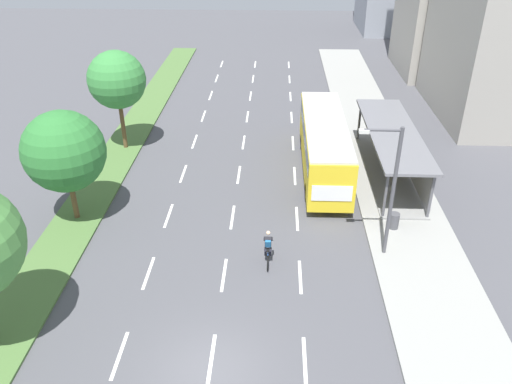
# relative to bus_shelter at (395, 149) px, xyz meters

# --- Properties ---
(ground_plane) EXTENTS (140.00, 140.00, 0.00)m
(ground_plane) POSITION_rel_bus_shelter_xyz_m (-9.53, -15.66, -1.87)
(ground_plane) COLOR #4C4C51
(median_strip) EXTENTS (2.60, 52.00, 0.12)m
(median_strip) POSITION_rel_bus_shelter_xyz_m (-17.83, 4.34, -1.81)
(median_strip) COLOR #4C7038
(median_strip) RESTS_ON ground
(sidewalk_right) EXTENTS (4.50, 52.00, 0.15)m
(sidewalk_right) POSITION_rel_bus_shelter_xyz_m (-0.28, 4.34, -1.79)
(sidewalk_right) COLOR gray
(sidewalk_right) RESTS_ON ground
(lane_divider_left) EXTENTS (0.14, 46.76, 0.01)m
(lane_divider_left) POSITION_rel_bus_shelter_xyz_m (-13.03, 2.22, -1.86)
(lane_divider_left) COLOR white
(lane_divider_left) RESTS_ON ground
(lane_divider_center) EXTENTS (0.14, 46.76, 0.01)m
(lane_divider_center) POSITION_rel_bus_shelter_xyz_m (-9.53, 2.22, -1.86)
(lane_divider_center) COLOR white
(lane_divider_center) RESTS_ON ground
(lane_divider_right) EXTENTS (0.14, 46.76, 0.01)m
(lane_divider_right) POSITION_rel_bus_shelter_xyz_m (-6.03, 2.22, -1.86)
(lane_divider_right) COLOR white
(lane_divider_right) RESTS_ON ground
(bus_shelter) EXTENTS (2.90, 11.08, 2.86)m
(bus_shelter) POSITION_rel_bus_shelter_xyz_m (0.00, 0.00, 0.00)
(bus_shelter) COLOR gray
(bus_shelter) RESTS_ON sidewalk_right
(bus) EXTENTS (2.54, 11.29, 3.37)m
(bus) POSITION_rel_bus_shelter_xyz_m (-4.28, 0.37, 0.20)
(bus) COLOR yellow
(bus) RESTS_ON ground
(cyclist) EXTENTS (0.46, 1.82, 1.71)m
(cyclist) POSITION_rel_bus_shelter_xyz_m (-7.53, -9.08, -1.08)
(cyclist) COLOR black
(cyclist) RESTS_ON ground
(median_tree_second) EXTENTS (4.17, 4.17, 5.98)m
(median_tree_second) POSITION_rel_bus_shelter_xyz_m (-17.88, -5.67, 2.14)
(median_tree_second) COLOR brown
(median_tree_second) RESTS_ON median_strip
(median_tree_third) EXTENTS (3.76, 3.76, 6.63)m
(median_tree_third) POSITION_rel_bus_shelter_xyz_m (-17.59, 3.33, 2.99)
(median_tree_third) COLOR brown
(median_tree_third) RESTS_ON median_strip
(streetlight) EXTENTS (1.91, 0.24, 6.50)m
(streetlight) POSITION_rel_bus_shelter_xyz_m (-2.11, -8.24, 2.02)
(streetlight) COLOR #4C4C51
(streetlight) RESTS_ON sidewalk_right
(trash_bin) EXTENTS (0.52, 0.52, 0.85)m
(trash_bin) POSITION_rel_bus_shelter_xyz_m (-1.08, -6.08, -1.29)
(trash_bin) COLOR #4C4C51
(trash_bin) RESTS_ON sidewalk_right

